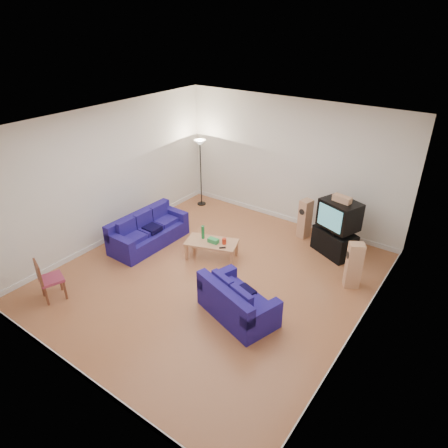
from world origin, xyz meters
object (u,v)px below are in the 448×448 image
Objects in this scene: sofa_three_seat at (147,233)px; coffee_table at (212,244)px; sofa_loveseat at (236,304)px; tv_stand at (334,242)px; television at (339,215)px.

coffee_table is at bearing 104.34° from sofa_three_seat.
sofa_three_seat is at bearing -178.92° from sofa_loveseat.
tv_stand is (2.16, 1.78, -0.07)m from coffee_table.
television reaches higher than coffee_table.
sofa_three_seat is 3.32m from sofa_loveseat.
coffee_table is 2.80m from tv_stand.
television is (0.64, 3.10, 0.72)m from sofa_loveseat.
sofa_three_seat reaches higher than coffee_table.
sofa_three_seat is 2.02× the size of tv_stand.
sofa_loveseat is 2.04m from coffee_table.
television is (0.03, 0.00, 0.71)m from tv_stand.
sofa_loveseat is 3.25m from television.
coffee_table is at bearing -119.88° from television.
coffee_table is 2.90m from television.
sofa_three_seat reaches higher than tv_stand.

